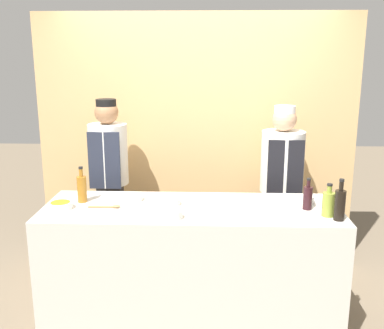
% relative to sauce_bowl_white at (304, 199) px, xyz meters
% --- Properties ---
extents(ground_plane, '(14.00, 14.00, 0.00)m').
position_rel_sauce_bowl_white_xyz_m(ground_plane, '(-0.83, -0.14, -0.99)').
color(ground_plane, '#756651').
extents(cabinet_wall, '(2.98, 0.18, 2.40)m').
position_rel_sauce_bowl_white_xyz_m(cabinet_wall, '(-0.83, 1.06, 0.21)').
color(cabinet_wall, tan).
rests_on(cabinet_wall, ground_plane).
extents(counter, '(2.13, 0.72, 0.96)m').
position_rel_sauce_bowl_white_xyz_m(counter, '(-0.83, -0.14, -0.51)').
color(counter, beige).
rests_on(counter, ground_plane).
extents(sauce_bowl_white, '(0.14, 0.14, 0.05)m').
position_rel_sauce_bowl_white_xyz_m(sauce_bowl_white, '(0.00, 0.00, 0.00)').
color(sauce_bowl_white, white).
rests_on(sauce_bowl_white, counter).
extents(sauce_bowl_yellow, '(0.12, 0.12, 0.05)m').
position_rel_sauce_bowl_white_xyz_m(sauce_bowl_yellow, '(-0.98, -0.09, 0.00)').
color(sauce_bowl_yellow, white).
rests_on(sauce_bowl_yellow, counter).
extents(sauce_bowl_purple, '(0.16, 0.16, 0.04)m').
position_rel_sauce_bowl_white_xyz_m(sauce_bowl_purple, '(-1.29, 0.00, -0.00)').
color(sauce_bowl_purple, white).
rests_on(sauce_bowl_purple, counter).
extents(sauce_bowl_orange, '(0.17, 0.17, 0.05)m').
position_rel_sauce_bowl_white_xyz_m(sauce_bowl_orange, '(-1.76, -0.21, 0.00)').
color(sauce_bowl_orange, white).
rests_on(sauce_bowl_orange, counter).
extents(sauce_bowl_red, '(0.13, 0.13, 0.05)m').
position_rel_sauce_bowl_white_xyz_m(sauce_bowl_red, '(-0.95, -0.37, 0.00)').
color(sauce_bowl_red, white).
rests_on(sauce_bowl_red, counter).
extents(cutting_board, '(0.39, 0.22, 0.02)m').
position_rel_sauce_bowl_white_xyz_m(cutting_board, '(-0.53, -0.16, -0.02)').
color(cutting_board, white).
rests_on(cutting_board, counter).
extents(bottle_wine, '(0.06, 0.06, 0.23)m').
position_rel_sauce_bowl_white_xyz_m(bottle_wine, '(-0.01, -0.15, 0.06)').
color(bottle_wine, black).
rests_on(bottle_wine, counter).
extents(bottle_amber, '(0.07, 0.07, 0.27)m').
position_rel_sauce_bowl_white_xyz_m(bottle_amber, '(-1.65, -0.05, 0.08)').
color(bottle_amber, '#9E661E').
rests_on(bottle_amber, counter).
extents(bottle_oil, '(0.08, 0.08, 0.23)m').
position_rel_sauce_bowl_white_xyz_m(bottle_oil, '(0.10, -0.28, 0.06)').
color(bottle_oil, olive).
rests_on(bottle_oil, counter).
extents(bottle_soy, '(0.07, 0.07, 0.28)m').
position_rel_sauce_bowl_white_xyz_m(bottle_soy, '(0.16, -0.35, 0.08)').
color(bottle_soy, black).
rests_on(bottle_soy, counter).
extents(wooden_spoon, '(0.23, 0.04, 0.02)m').
position_rel_sauce_bowl_white_xyz_m(wooden_spoon, '(-1.43, -0.18, -0.02)').
color(wooden_spoon, '#B2844C').
rests_on(wooden_spoon, counter).
extents(chef_left, '(0.34, 0.34, 1.65)m').
position_rel_sauce_bowl_white_xyz_m(chef_left, '(-1.59, 0.62, -0.08)').
color(chef_left, '#28282D').
rests_on(chef_left, ground_plane).
extents(chef_right, '(0.37, 0.37, 1.60)m').
position_rel_sauce_bowl_white_xyz_m(chef_right, '(-0.07, 0.62, -0.12)').
color(chef_right, '#28282D').
rests_on(chef_right, ground_plane).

